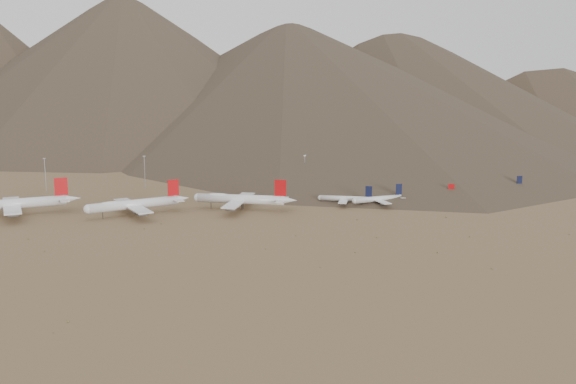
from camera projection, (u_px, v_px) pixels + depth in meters
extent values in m
plane|color=olive|center=(257.00, 219.00, 393.29)|extent=(3000.00, 3000.00, 0.00)
cylinder|color=white|center=(14.00, 204.00, 402.61)|extent=(62.16, 20.83, 6.45)
cone|color=white|center=(72.00, 199.00, 416.70)|extent=(12.27, 8.26, 5.80)
cube|color=white|center=(12.00, 205.00, 402.28)|extent=(23.05, 57.93, 0.81)
cube|color=white|center=(64.00, 199.00, 414.64)|extent=(10.53, 22.44, 0.39)
cube|color=#BB0B10|center=(61.00, 186.00, 412.63)|extent=(8.02, 2.46, 11.44)
cylinder|color=black|center=(17.00, 211.00, 405.54)|extent=(0.52, 0.52, 4.37)
cylinder|color=black|center=(17.00, 212.00, 402.65)|extent=(0.52, 0.52, 4.37)
cylinder|color=slate|center=(11.00, 205.00, 412.81)|extent=(6.74, 4.28, 2.90)
cylinder|color=slate|center=(12.00, 211.00, 392.32)|extent=(6.74, 4.28, 2.90)
cylinder|color=slate|center=(11.00, 202.00, 422.03)|extent=(6.74, 4.28, 2.90)
cylinder|color=slate|center=(13.00, 215.00, 383.10)|extent=(6.74, 4.28, 2.90)
cylinder|color=white|center=(134.00, 204.00, 404.27)|extent=(55.77, 25.38, 5.92)
sphere|color=white|center=(88.00, 209.00, 389.71)|extent=(5.80, 5.80, 5.80)
cone|color=white|center=(182.00, 199.00, 420.49)|extent=(11.51, 8.57, 5.33)
cube|color=white|center=(132.00, 206.00, 403.84)|extent=(26.77, 52.41, 0.74)
cube|color=white|center=(175.00, 199.00, 418.13)|extent=(11.74, 20.50, 0.36)
cube|color=#BB0B10|center=(173.00, 188.00, 416.17)|extent=(7.17, 3.08, 10.50)
cylinder|color=black|center=(103.00, 215.00, 394.98)|extent=(0.38, 0.38, 4.01)
cylinder|color=black|center=(136.00, 211.00, 406.99)|extent=(0.48, 0.48, 4.01)
cylinder|color=black|center=(137.00, 212.00, 404.50)|extent=(0.48, 0.48, 4.01)
ellipsoid|color=white|center=(111.00, 204.00, 396.40)|extent=(18.73, 10.51, 3.55)
cylinder|color=slate|center=(127.00, 205.00, 412.95)|extent=(6.29, 4.48, 2.66)
cylinder|color=slate|center=(138.00, 211.00, 395.27)|extent=(6.29, 4.48, 2.66)
cylinder|color=slate|center=(123.00, 203.00, 420.90)|extent=(6.29, 4.48, 2.66)
cylinder|color=slate|center=(143.00, 214.00, 387.32)|extent=(6.29, 4.48, 2.66)
cylinder|color=white|center=(241.00, 199.00, 420.42)|extent=(56.20, 26.72, 5.99)
sphere|color=white|center=(198.00, 198.00, 425.62)|extent=(5.87, 5.87, 5.87)
cone|color=white|center=(289.00, 200.00, 414.52)|extent=(11.69, 8.83, 5.39)
cube|color=white|center=(239.00, 200.00, 420.79)|extent=(28.02, 52.90, 0.75)
cube|color=white|center=(282.00, 200.00, 415.32)|extent=(12.22, 20.72, 0.36)
cube|color=#BB0B10|center=(280.00, 188.00, 414.13)|extent=(7.22, 3.25, 10.63)
cylinder|color=black|center=(211.00, 205.00, 424.97)|extent=(0.39, 0.39, 4.06)
cylinder|color=black|center=(243.00, 206.00, 422.57)|extent=(0.48, 0.48, 4.06)
cylinder|color=black|center=(242.00, 207.00, 419.68)|extent=(0.48, 0.48, 4.06)
ellipsoid|color=white|center=(218.00, 196.00, 422.82)|extent=(18.92, 10.95, 3.60)
cylinder|color=slate|center=(243.00, 199.00, 431.34)|extent=(6.38, 4.63, 2.70)
cylinder|color=slate|center=(235.00, 206.00, 410.78)|extent=(6.38, 4.63, 2.70)
cylinder|color=slate|center=(246.00, 197.00, 440.60)|extent=(6.38, 4.63, 2.70)
cylinder|color=slate|center=(231.00, 209.00, 401.52)|extent=(6.38, 4.63, 2.70)
cylinder|color=white|center=(345.00, 199.00, 435.78)|extent=(33.09, 16.16, 3.71)
sphere|color=white|center=(320.00, 198.00, 438.99)|extent=(3.63, 3.63, 3.63)
cone|color=white|center=(374.00, 199.00, 432.15)|extent=(6.95, 5.39, 3.34)
cube|color=white|center=(344.00, 199.00, 436.01)|extent=(15.98, 29.21, 0.46)
cube|color=white|center=(370.00, 199.00, 432.64)|extent=(7.00, 11.47, 0.22)
cube|color=black|center=(369.00, 191.00, 431.84)|extent=(4.25, 1.96, 7.32)
cylinder|color=black|center=(328.00, 202.00, 438.59)|extent=(0.39, 0.39, 2.54)
cylinder|color=black|center=(346.00, 203.00, 437.12)|extent=(0.49, 0.49, 2.54)
cylinder|color=black|center=(346.00, 203.00, 435.33)|extent=(0.49, 0.49, 2.54)
cylinder|color=slate|center=(346.00, 198.00, 444.09)|extent=(3.79, 2.82, 1.67)
cylinder|color=slate|center=(343.00, 203.00, 428.26)|extent=(3.79, 2.82, 1.67)
cylinder|color=white|center=(378.00, 199.00, 434.15)|extent=(35.24, 10.00, 3.81)
sphere|color=white|center=(355.00, 201.00, 427.93)|extent=(3.74, 3.74, 3.74)
cone|color=white|center=(403.00, 197.00, 441.07)|extent=(6.83, 4.50, 3.43)
cube|color=white|center=(377.00, 200.00, 434.01)|extent=(10.89, 30.63, 0.48)
cube|color=white|center=(400.00, 197.00, 440.06)|extent=(5.15, 11.82, 0.23)
cube|color=black|center=(399.00, 189.00, 438.85)|extent=(4.55, 1.15, 7.53)
cylinder|color=black|center=(362.00, 205.00, 430.38)|extent=(0.40, 0.40, 2.61)
cylinder|color=black|center=(378.00, 203.00, 435.86)|extent=(0.50, 0.50, 2.61)
cylinder|color=black|center=(379.00, 204.00, 434.11)|extent=(0.50, 0.50, 2.61)
cylinder|color=slate|center=(371.00, 199.00, 441.91)|extent=(3.76, 2.31, 1.72)
cylinder|color=slate|center=(383.00, 203.00, 426.45)|extent=(3.76, 2.31, 1.72)
cylinder|color=white|center=(429.00, 196.00, 446.82)|extent=(32.11, 13.19, 3.54)
sphere|color=white|center=(405.00, 195.00, 448.68)|extent=(3.46, 3.46, 3.46)
cone|color=white|center=(456.00, 196.00, 444.68)|extent=(6.55, 4.80, 3.18)
cube|color=white|center=(428.00, 197.00, 446.99)|extent=(13.38, 28.18, 0.44)
cube|color=white|center=(452.00, 196.00, 444.96)|extent=(5.99, 11.00, 0.21)
cube|color=#BB0B10|center=(451.00, 189.00, 444.15)|extent=(4.13, 1.58, 6.98)
cylinder|color=black|center=(412.00, 200.00, 448.66)|extent=(0.37, 0.37, 2.42)
cylinder|color=black|center=(430.00, 200.00, 448.14)|extent=(0.47, 0.47, 2.42)
cylinder|color=black|center=(430.00, 200.00, 446.42)|extent=(0.47, 0.47, 2.42)
cylinder|color=slate|center=(427.00, 196.00, 454.78)|extent=(3.58, 2.50, 1.59)
cylinder|color=slate|center=(429.00, 200.00, 439.51)|extent=(3.58, 2.50, 1.59)
cylinder|color=white|center=(501.00, 190.00, 465.86)|extent=(36.07, 10.29, 3.90)
sphere|color=white|center=(480.00, 192.00, 459.47)|extent=(3.83, 3.83, 3.83)
cone|color=white|center=(523.00, 188.00, 472.97)|extent=(7.00, 4.62, 3.51)
cube|color=white|center=(500.00, 191.00, 465.71)|extent=(11.19, 31.35, 0.49)
cube|color=white|center=(520.00, 188.00, 471.93)|extent=(5.28, 12.10, 0.23)
cube|color=black|center=(519.00, 181.00, 470.69)|extent=(4.66, 1.18, 7.70)
cylinder|color=black|center=(486.00, 196.00, 461.98)|extent=(0.41, 0.41, 2.67)
cylinder|color=black|center=(500.00, 194.00, 467.61)|extent=(0.51, 0.51, 2.67)
cylinder|color=black|center=(502.00, 195.00, 465.82)|extent=(0.51, 0.51, 2.67)
cylinder|color=slate|center=(492.00, 190.00, 473.80)|extent=(3.85, 2.37, 1.76)
cylinder|color=slate|center=(508.00, 194.00, 457.98)|extent=(3.85, 2.37, 1.76)
cube|color=gray|center=(273.00, 180.00, 514.01)|extent=(8.00, 8.00, 8.00)
cube|color=slate|center=(273.00, 173.00, 512.93)|extent=(6.00, 6.00, 4.00)
cylinder|color=gray|center=(45.00, 175.00, 484.31)|extent=(0.50, 0.50, 25.00)
cube|color=gray|center=(44.00, 158.00, 481.99)|extent=(2.00, 0.60, 0.80)
cylinder|color=gray|center=(145.00, 173.00, 497.50)|extent=(0.50, 0.50, 25.00)
cube|color=gray|center=(144.00, 156.00, 495.18)|extent=(2.00, 0.60, 0.80)
cylinder|color=gray|center=(305.00, 172.00, 501.49)|extent=(0.50, 0.50, 25.00)
cube|color=gray|center=(305.00, 156.00, 499.17)|extent=(2.00, 0.60, 0.80)
cylinder|color=gray|center=(354.00, 164.00, 542.14)|extent=(0.50, 0.50, 25.00)
cube|color=gray|center=(355.00, 149.00, 539.82)|extent=(2.00, 0.60, 0.80)
cylinder|color=gray|center=(477.00, 162.00, 559.39)|extent=(0.50, 0.50, 25.00)
cube|color=gray|center=(478.00, 147.00, 557.07)|extent=(2.00, 0.60, 0.80)
ellipsoid|color=olive|center=(320.00, 267.00, 295.45)|extent=(0.64, 0.64, 0.35)
ellipsoid|color=olive|center=(355.00, 252.00, 319.78)|extent=(0.80, 0.80, 0.66)
ellipsoid|color=olive|center=(266.00, 249.00, 326.00)|extent=(0.54, 0.54, 0.48)
ellipsoid|color=olive|center=(446.00, 217.00, 397.91)|extent=(1.00, 1.00, 0.78)
ellipsoid|color=olive|center=(68.00, 321.00, 230.51)|extent=(0.77, 0.77, 0.59)
ellipsoid|color=olive|center=(469.00, 237.00, 350.37)|extent=(0.78, 0.78, 0.51)
ellipsoid|color=olive|center=(296.00, 236.00, 352.85)|extent=(0.85, 0.85, 0.45)
ellipsoid|color=olive|center=(53.00, 333.00, 220.74)|extent=(0.52, 0.52, 0.27)
ellipsoid|color=olive|center=(377.00, 237.00, 348.54)|extent=(0.91, 0.91, 0.73)
ellipsoid|color=olive|center=(44.00, 251.00, 321.40)|extent=(0.70, 0.70, 0.57)
ellipsoid|color=olive|center=(161.00, 224.00, 381.14)|extent=(1.04, 1.04, 0.59)
ellipsoid|color=olive|center=(144.00, 229.00, 368.48)|extent=(0.80, 0.80, 0.58)
ellipsoid|color=olive|center=(28.00, 239.00, 346.00)|extent=(1.06, 1.06, 0.66)
ellipsoid|color=olive|center=(492.00, 268.00, 293.14)|extent=(1.06, 1.06, 0.56)
ellipsoid|color=olive|center=(357.00, 219.00, 391.66)|extent=(0.81, 0.81, 0.63)
ellipsoid|color=olive|center=(438.00, 252.00, 319.14)|extent=(0.94, 0.94, 0.84)
ellipsoid|color=olive|center=(571.00, 216.00, 401.24)|extent=(0.61, 0.61, 0.33)
ellipsoid|color=olive|center=(126.00, 238.00, 348.10)|extent=(0.61, 0.61, 0.34)
ellipsoid|color=olive|center=(569.00, 234.00, 355.55)|extent=(0.85, 0.85, 0.47)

